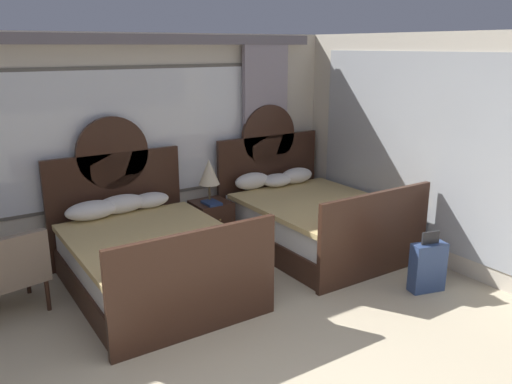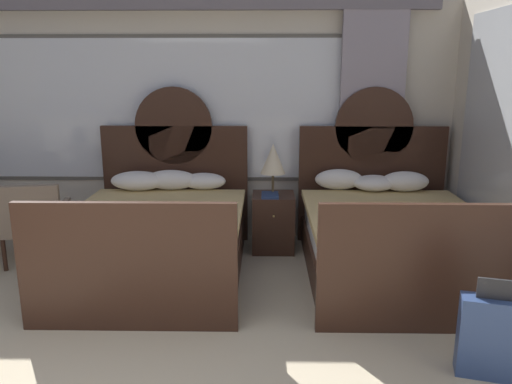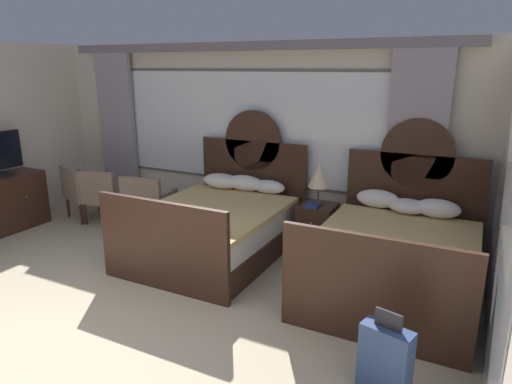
{
  "view_description": "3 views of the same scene",
  "coord_description": "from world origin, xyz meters",
  "views": [
    {
      "loc": [
        -1.66,
        -2.17,
        2.55
      ],
      "look_at": [
        1.3,
        2.34,
        1.01
      ],
      "focal_mm": 36.12,
      "sensor_mm": 36.0,
      "label": 1
    },
    {
      "loc": [
        1.21,
        -1.87,
        1.94
      ],
      "look_at": [
        1.14,
        1.9,
        1.02
      ],
      "focal_mm": 35.2,
      "sensor_mm": 36.0,
      "label": 2
    },
    {
      "loc": [
        3.08,
        -1.9,
        2.35
      ],
      "look_at": [
        1.01,
        2.2,
        1.06
      ],
      "focal_mm": 31.47,
      "sensor_mm": 36.0,
      "label": 3
    }
  ],
  "objects": [
    {
      "name": "bed_near_window",
      "position": [
        0.18,
        2.73,
        0.38
      ],
      "size": [
        1.65,
        2.18,
        1.76
      ],
      "color": "#382116",
      "rests_on": "ground_plane"
    },
    {
      "name": "book_on_nightstand",
      "position": [
        1.26,
        3.31,
        0.64
      ],
      "size": [
        0.18,
        0.26,
        0.03
      ],
      "color": "navy",
      "rests_on": "nightstand_between_beds"
    },
    {
      "name": "nightstand_between_beds",
      "position": [
        1.3,
        3.4,
        0.31
      ],
      "size": [
        0.45,
        0.48,
        0.63
      ],
      "color": "#382116",
      "rests_on": "ground_plane"
    },
    {
      "name": "suitcase_on_floor",
      "position": [
        2.65,
        1.06,
        0.27
      ],
      "size": [
        0.41,
        0.25,
        0.67
      ],
      "color": "navy",
      "rests_on": "ground_plane"
    },
    {
      "name": "table_lamp_on_nightstand",
      "position": [
        1.29,
        3.42,
        1.01
      ],
      "size": [
        0.27,
        0.27,
        0.55
      ],
      "color": "brown",
      "rests_on": "nightstand_between_beds"
    },
    {
      "name": "bed_near_mirror",
      "position": [
        2.42,
        2.73,
        0.38
      ],
      "size": [
        1.65,
        2.18,
        1.76
      ],
      "color": "#382116",
      "rests_on": "ground_plane"
    },
    {
      "name": "wall_back_window",
      "position": [
        0.0,
        3.87,
        1.41
      ],
      "size": [
        6.65,
        0.22,
        2.7
      ],
      "color": "beige",
      "rests_on": "ground_plane"
    },
    {
      "name": "armchair_by_window_left",
      "position": [
        -1.14,
        2.96,
        0.47
      ],
      "size": [
        0.72,
        0.72,
        0.85
      ],
      "color": "#84705B",
      "rests_on": "ground_plane"
    }
  ]
}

